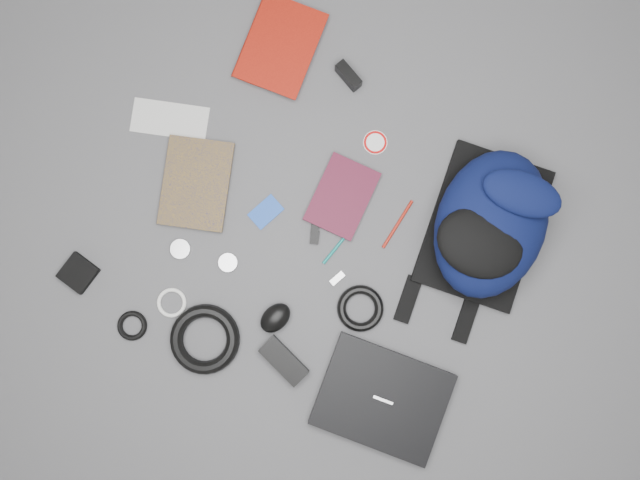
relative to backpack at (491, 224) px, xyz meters
The scene contains 24 objects.
ground 0.47m from the backpack, 145.90° to the right, with size 4.00×4.00×0.00m, color #4F4F51.
backpack is the anchor object (origin of this frame).
laptop 0.57m from the backpack, 91.63° to the right, with size 0.35×0.27×0.03m, color black.
textbook_red 0.88m from the backpack, 169.49° to the left, with size 0.20×0.27×0.03m, color maroon.
comic_book 0.93m from the backpack, 159.19° to the right, with size 0.19×0.26×0.02m, color #AE860C.
envelope 0.95m from the backpack, 169.86° to the right, with size 0.22×0.10×0.00m, color silver.
dvd_case 0.42m from the backpack, 162.81° to the right, with size 0.15×0.21×0.02m, color #3D0B1B.
compact_camera 0.58m from the backpack, 160.73° to the left, with size 0.09×0.03×0.05m, color black.
sticker_disc 0.40m from the backpack, behind, with size 0.07×0.07×0.00m, color white.
pen_teal 0.42m from the backpack, 144.31° to the right, with size 0.01×0.01×0.15m, color #0D7972.
pen_red 0.26m from the backpack, 152.30° to the right, with size 0.01×0.01×0.16m, color #A2190C.
id_badge 0.63m from the backpack, 154.66° to the right, with size 0.06×0.09×0.00m, color #1847B4.
usb_black 0.49m from the backpack, 151.58° to the right, with size 0.02×0.06×0.01m, color black.
usb_silver 0.45m from the backpack, 131.13° to the right, with size 0.02×0.05×0.01m, color #A3A2A4.
key_fob 0.49m from the backpack, 147.08° to the right, with size 0.02×0.04×0.01m, color black.
mouse 0.65m from the backpack, 127.06° to the right, with size 0.07×0.10×0.05m, color black.
headphone_left 0.87m from the backpack, 146.49° to the right, with size 0.06×0.06×0.01m, color silver.
headphone_right 0.74m from the backpack, 142.68° to the right, with size 0.05×0.05×0.01m, color #BBBABD.
cable_coil 0.43m from the backpack, 117.14° to the right, with size 0.13×0.13×0.03m, color black.
power_brick 0.68m from the backpack, 116.96° to the right, with size 0.14×0.06×0.04m, color black.
power_cord_coil 0.85m from the backpack, 128.75° to the right, with size 0.20×0.20×0.04m, color black.
pouch 1.16m from the backpack, 144.19° to the right, with size 0.09×0.09×0.02m, color black.
earbud_coil 1.04m from the backpack, 134.98° to the right, with size 0.08×0.08×0.02m, color black.
white_cable_coil 0.92m from the backpack, 137.00° to the right, with size 0.08×0.08×0.01m, color white.
Camera 1 is at (0.05, -0.09, 1.78)m, focal length 35.00 mm.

